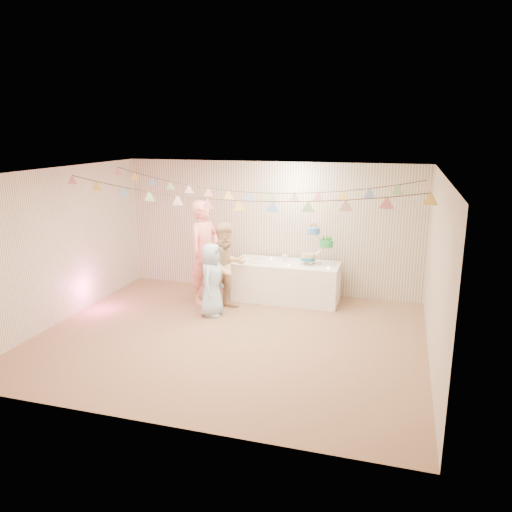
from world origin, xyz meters
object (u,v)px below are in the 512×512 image
(cake_stand, at_px, (316,245))
(person_adult_b, at_px, (227,267))
(person_adult_a, at_px, (205,252))
(table, at_px, (286,281))
(person_child, at_px, (212,279))

(cake_stand, bearing_deg, person_adult_b, -149.95)
(person_adult_a, height_order, person_adult_b, person_adult_a)
(table, bearing_deg, cake_stand, 5.19)
(cake_stand, relative_size, person_adult_b, 0.45)
(person_adult_b, bearing_deg, person_child, -167.92)
(cake_stand, distance_m, person_adult_b, 1.73)
(table, xyz_separation_m, person_adult_b, (-0.92, -0.80, 0.43))
(person_adult_a, bearing_deg, person_child, -129.69)
(person_child, bearing_deg, cake_stand, -55.32)
(person_adult_b, bearing_deg, cake_stand, -21.71)
(person_adult_a, bearing_deg, cake_stand, -54.69)
(table, xyz_separation_m, cake_stand, (0.55, 0.05, 0.74))
(person_adult_a, xyz_separation_m, person_child, (0.36, -0.60, -0.32))
(cake_stand, relative_size, person_adult_a, 0.37)
(person_adult_a, relative_size, person_adult_b, 1.20)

